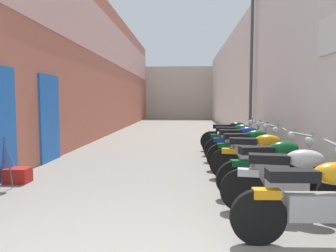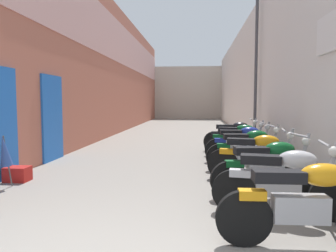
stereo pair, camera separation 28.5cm
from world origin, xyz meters
TOP-DOWN VIEW (x-y plane):
  - ground_plane at (0.00, 10.78)m, footprint 41.55×41.55m
  - building_left at (-3.10, 12.71)m, footprint 0.45×25.55m
  - building_right at (3.11, 12.77)m, footprint 0.45×25.55m
  - building_far_end at (0.00, 26.55)m, footprint 8.83×2.00m
  - motorcycle_nearest at (1.97, 1.09)m, footprint 1.85×0.58m
  - motorcycle_second at (1.97, 1.97)m, footprint 1.84×0.58m
  - motorcycle_third at (1.97, 2.80)m, footprint 1.84×0.58m
  - motorcycle_fourth at (1.97, 3.85)m, footprint 1.84×0.58m
  - motorcycle_fifth at (1.97, 4.76)m, footprint 1.85×0.58m
  - motorcycle_sixth at (1.97, 5.69)m, footprint 1.85×0.58m
  - motorcycle_seventh at (1.97, 6.49)m, footprint 1.84×0.58m
  - motorcycle_eighth at (1.97, 7.45)m, footprint 1.85×0.58m
  - plastic_crate at (-2.59, 3.44)m, footprint 0.44×0.32m
  - umbrella_leaning at (-2.49, 2.90)m, footprint 0.20×0.35m
  - street_lamp at (2.68, 8.50)m, footprint 0.79×0.18m

SIDE VIEW (x-z plane):
  - ground_plane at x=0.00m, z-range 0.00..0.00m
  - plastic_crate at x=-2.59m, z-range 0.00..0.28m
  - motorcycle_nearest at x=1.97m, z-range -0.02..1.02m
  - motorcycle_second at x=1.97m, z-range -0.02..1.02m
  - motorcycle_third at x=1.97m, z-range -0.02..1.02m
  - motorcycle_fourth at x=1.97m, z-range -0.02..1.02m
  - motorcycle_fifth at x=1.97m, z-range -0.02..1.02m
  - motorcycle_sixth at x=1.97m, z-range -0.02..1.02m
  - motorcycle_seventh at x=1.97m, z-range -0.02..1.02m
  - motorcycle_eighth at x=1.97m, z-range -0.02..1.02m
  - umbrella_leaning at x=-2.49m, z-range 0.20..1.16m
  - building_far_end at x=0.00m, z-range 0.00..4.57m
  - building_right at x=3.11m, z-range 0.00..5.01m
  - street_lamp at x=2.68m, z-range 0.40..5.51m
  - building_left at x=-3.10m, z-range 0.03..6.05m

